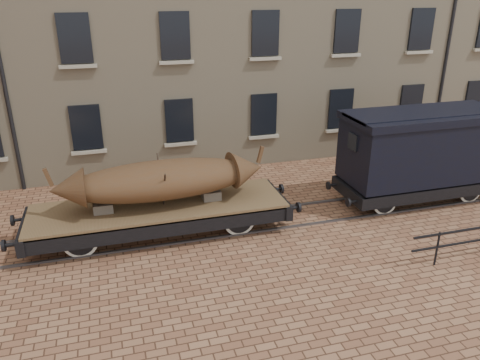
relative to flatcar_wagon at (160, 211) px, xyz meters
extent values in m
plane|color=brown|center=(3.98, 0.00, -0.80)|extent=(90.00, 90.00, 0.00)
cube|color=black|center=(-2.02, 4.96, 1.40)|extent=(1.10, 0.12, 1.70)
cube|color=#ACA48D|center=(-2.02, 4.90, 0.45)|extent=(1.30, 0.18, 0.12)
cube|color=black|center=(1.48, 4.96, 1.40)|extent=(1.10, 0.12, 1.70)
cube|color=#ACA48D|center=(1.48, 4.90, 0.45)|extent=(1.30, 0.18, 0.12)
cube|color=black|center=(4.98, 4.96, 1.40)|extent=(1.10, 0.12, 1.70)
cube|color=#ACA48D|center=(4.98, 4.90, 0.45)|extent=(1.30, 0.18, 0.12)
cube|color=black|center=(8.48, 4.96, 1.40)|extent=(1.10, 0.12, 1.70)
cube|color=#ACA48D|center=(8.48, 4.90, 0.45)|extent=(1.30, 0.18, 0.12)
cube|color=black|center=(11.98, 4.96, 1.40)|extent=(1.10, 0.12, 1.70)
cube|color=#ACA48D|center=(11.98, 4.90, 0.45)|extent=(1.30, 0.18, 0.12)
cube|color=black|center=(15.48, 4.96, 1.40)|extent=(1.10, 0.12, 1.70)
cube|color=#ACA48D|center=(15.48, 4.90, 0.45)|extent=(1.30, 0.18, 0.12)
cube|color=black|center=(-2.02, 4.96, 4.60)|extent=(1.10, 0.12, 1.70)
cube|color=#ACA48D|center=(-2.02, 4.90, 3.65)|extent=(1.30, 0.18, 0.12)
cube|color=black|center=(1.48, 4.96, 4.60)|extent=(1.10, 0.12, 1.70)
cube|color=#ACA48D|center=(1.48, 4.90, 3.65)|extent=(1.30, 0.18, 0.12)
cube|color=black|center=(4.98, 4.96, 4.60)|extent=(1.10, 0.12, 1.70)
cube|color=#ACA48D|center=(4.98, 4.90, 3.65)|extent=(1.30, 0.18, 0.12)
cube|color=black|center=(8.48, 4.96, 4.60)|extent=(1.10, 0.12, 1.70)
cube|color=#ACA48D|center=(8.48, 4.90, 3.65)|extent=(1.30, 0.18, 0.12)
cube|color=black|center=(11.98, 4.96, 4.60)|extent=(1.10, 0.12, 1.70)
cube|color=#ACA48D|center=(11.98, 4.90, 3.65)|extent=(1.30, 0.18, 0.12)
cube|color=#59595E|center=(3.98, -0.72, -0.77)|extent=(30.00, 0.08, 0.06)
cube|color=#59595E|center=(3.98, 0.72, -0.77)|extent=(30.00, 0.08, 0.06)
cylinder|color=black|center=(6.98, -3.80, -0.30)|extent=(0.06, 0.06, 1.00)
cube|color=brown|center=(0.00, 0.00, 0.14)|extent=(7.52, 2.21, 0.12)
cube|color=black|center=(0.00, -1.02, -0.10)|extent=(7.52, 0.16, 0.45)
cube|color=black|center=(0.00, 1.02, -0.10)|extent=(7.52, 0.16, 0.45)
cube|color=black|center=(-3.76, 0.00, -0.10)|extent=(0.22, 2.31, 0.45)
cylinder|color=black|center=(-4.04, -0.75, -0.10)|extent=(0.35, 0.10, 0.10)
cylinder|color=black|center=(-4.21, -0.75, -0.10)|extent=(0.08, 0.32, 0.32)
cylinder|color=black|center=(-4.04, 0.75, -0.10)|extent=(0.35, 0.10, 0.10)
cylinder|color=black|center=(-4.21, 0.75, -0.10)|extent=(0.08, 0.32, 0.32)
cube|color=black|center=(3.76, 0.00, -0.10)|extent=(0.22, 2.31, 0.45)
cylinder|color=black|center=(4.04, -0.75, -0.10)|extent=(0.35, 0.10, 0.10)
cylinder|color=black|center=(4.21, -0.75, -0.10)|extent=(0.08, 0.32, 0.32)
cylinder|color=black|center=(4.04, 0.75, -0.10)|extent=(0.35, 0.10, 0.10)
cylinder|color=black|center=(4.21, 0.75, -0.10)|extent=(0.08, 0.32, 0.32)
cylinder|color=black|center=(-2.31, 0.00, -0.32)|extent=(0.10, 1.91, 0.10)
cylinder|color=silver|center=(-2.31, -0.72, -0.32)|extent=(0.96, 0.07, 0.96)
cylinder|color=black|center=(-2.31, -0.72, -0.32)|extent=(0.79, 0.10, 0.79)
cube|color=black|center=(-2.31, -0.84, -0.08)|extent=(0.90, 0.08, 0.10)
cylinder|color=silver|center=(-2.31, 0.72, -0.32)|extent=(0.96, 0.07, 0.96)
cylinder|color=black|center=(-2.31, 0.72, -0.32)|extent=(0.79, 0.10, 0.79)
cube|color=black|center=(-2.31, 0.84, -0.08)|extent=(0.90, 0.08, 0.10)
cylinder|color=black|center=(2.31, 0.00, -0.32)|extent=(0.10, 1.91, 0.10)
cylinder|color=silver|center=(2.31, -0.72, -0.32)|extent=(0.96, 0.07, 0.96)
cylinder|color=black|center=(2.31, -0.72, -0.32)|extent=(0.79, 0.10, 0.79)
cube|color=black|center=(2.31, -0.84, -0.08)|extent=(0.90, 0.08, 0.10)
cylinder|color=silver|center=(2.31, 0.72, -0.32)|extent=(0.96, 0.07, 0.96)
cylinder|color=black|center=(2.31, 0.72, -0.32)|extent=(0.79, 0.10, 0.79)
cube|color=black|center=(2.31, 0.84, -0.08)|extent=(0.90, 0.08, 0.10)
cube|color=black|center=(0.00, 0.00, -0.25)|extent=(4.01, 0.06, 0.06)
cube|color=#686151|center=(-1.61, 0.00, 0.34)|extent=(0.55, 0.50, 0.28)
cube|color=#686151|center=(1.61, 0.00, 0.34)|extent=(0.55, 0.50, 0.28)
ellipsoid|color=#50321A|center=(0.14, 0.00, 0.99)|extent=(5.62, 1.89, 1.11)
cone|color=#50321A|center=(-2.50, -0.08, 1.04)|extent=(0.99, 1.08, 1.06)
cube|color=#50321A|center=(-2.93, -0.09, 1.45)|extent=(0.22, 0.12, 0.54)
cone|color=#50321A|center=(2.78, 0.08, 1.04)|extent=(0.99, 1.08, 1.06)
cube|color=#50321A|center=(3.21, 0.09, 1.45)|extent=(0.22, 0.12, 0.54)
cylinder|color=#30261C|center=(0.14, -0.45, 0.86)|extent=(0.05, 0.95, 1.34)
cylinder|color=#30261C|center=(0.14, 0.45, 0.86)|extent=(0.05, 0.95, 1.34)
cube|color=black|center=(9.04, -0.98, -0.17)|extent=(5.37, 0.14, 0.40)
cube|color=black|center=(9.04, 0.98, -0.17)|extent=(5.37, 0.14, 0.40)
cube|color=black|center=(6.36, 0.00, -0.17)|extent=(0.20, 2.15, 0.40)
cylinder|color=black|center=(5.96, -0.72, -0.17)|extent=(0.07, 0.29, 0.29)
cylinder|color=black|center=(5.96, 0.72, -0.17)|extent=(0.07, 0.29, 0.29)
cube|color=black|center=(11.73, 0.00, -0.17)|extent=(0.20, 2.15, 0.40)
cylinder|color=black|center=(12.13, 0.72, -0.17)|extent=(0.07, 0.29, 0.29)
cylinder|color=black|center=(7.34, 0.00, -0.37)|extent=(0.09, 1.70, 0.09)
cylinder|color=silver|center=(7.34, -0.72, -0.37)|extent=(0.86, 0.06, 0.86)
cylinder|color=black|center=(7.34, -0.72, -0.37)|extent=(0.70, 0.09, 0.70)
cylinder|color=silver|center=(7.34, 0.72, -0.37)|extent=(0.86, 0.06, 0.86)
cylinder|color=black|center=(7.34, 0.72, -0.37)|extent=(0.70, 0.09, 0.70)
cylinder|color=black|center=(10.74, 0.00, -0.37)|extent=(0.09, 1.70, 0.09)
cylinder|color=silver|center=(10.74, -0.72, -0.37)|extent=(0.86, 0.06, 0.86)
cylinder|color=black|center=(10.74, -0.72, -0.37)|extent=(0.70, 0.09, 0.70)
cylinder|color=silver|center=(10.74, 0.72, -0.37)|extent=(0.86, 0.06, 0.86)
cylinder|color=black|center=(10.74, 0.72, -0.37)|extent=(0.70, 0.09, 0.70)
cube|color=black|center=(9.04, 0.00, 1.12)|extent=(5.37, 2.15, 2.06)
cube|color=black|center=(9.04, 0.00, 2.28)|extent=(5.53, 2.28, 0.25)
cube|color=black|center=(9.04, 0.00, 2.38)|extent=(5.53, 1.52, 0.11)
cube|color=black|center=(6.34, 0.00, 1.62)|extent=(0.07, 0.54, 0.54)
camera|label=1|loc=(-1.19, -12.85, 6.24)|focal=35.00mm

